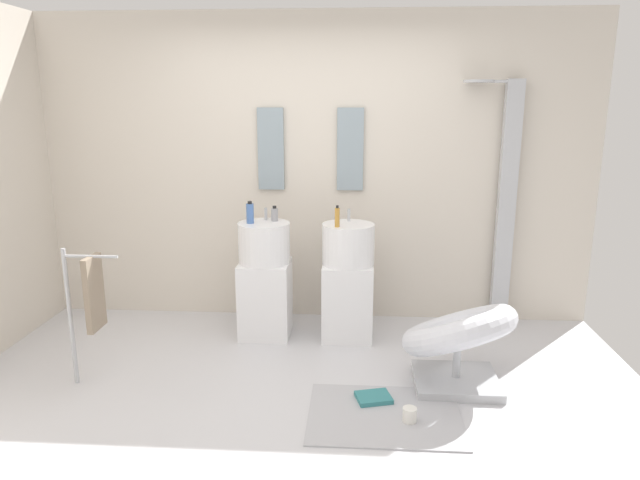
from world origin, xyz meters
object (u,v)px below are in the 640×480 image
object	(u,v)px
lounge_chair	(458,337)
magazine_teal	(374,398)
towel_rack	(90,296)
soap_bottle_blue	(250,213)
pedestal_sink_right	(348,281)
shower_column	(505,200)
pedestal_sink_left	(265,279)
soap_bottle_grey	(275,214)
coffee_mug	(410,415)
soap_bottle_amber	(337,217)

from	to	relation	value
lounge_chair	magazine_teal	distance (m)	0.70
lounge_chair	towel_rack	bearing A→B (deg)	-176.71
magazine_teal	soap_bottle_blue	xyz separation A→B (m)	(-0.96, 1.02, 1.00)
pedestal_sink_right	lounge_chair	distance (m)	1.09
shower_column	magazine_teal	xyz separation A→B (m)	(-1.10, -1.44, -1.05)
pedestal_sink_left	shower_column	world-z (taller)	shower_column
magazine_teal	soap_bottle_grey	world-z (taller)	soap_bottle_grey
coffee_mug	soap_bottle_amber	bearing A→B (deg)	112.54
pedestal_sink_right	soap_bottle_grey	size ratio (longest dim) A/B	8.51
magazine_teal	pedestal_sink_left	bearing A→B (deg)	114.20
shower_column	soap_bottle_amber	xyz separation A→B (m)	(-1.37, -0.51, -0.06)
pedestal_sink_right	soap_bottle_blue	distance (m)	0.95
soap_bottle_grey	pedestal_sink_right	bearing A→B (deg)	-7.65
towel_rack	soap_bottle_amber	world-z (taller)	soap_bottle_amber
soap_bottle_amber	soap_bottle_blue	bearing A→B (deg)	172.47
pedestal_sink_right	towel_rack	bearing A→B (deg)	-151.28
coffee_mug	soap_bottle_amber	distance (m)	1.59
pedestal_sink_left	coffee_mug	xyz separation A→B (m)	(1.07, -1.28, -0.42)
towel_rack	shower_column	bearing A→B (deg)	23.98
lounge_chair	soap_bottle_grey	world-z (taller)	soap_bottle_grey
coffee_mug	soap_bottle_grey	size ratio (longest dim) A/B	0.72
lounge_chair	soap_bottle_blue	size ratio (longest dim) A/B	6.29
pedestal_sink_right	soap_bottle_grey	bearing A→B (deg)	172.35
towel_rack	soap_bottle_grey	xyz separation A→B (m)	(1.09, 1.00, 0.37)
towel_rack	coffee_mug	size ratio (longest dim) A/B	10.82
shower_column	lounge_chair	xyz separation A→B (m)	(-0.53, -1.18, -0.73)
pedestal_sink_right	lounge_chair	bearing A→B (deg)	-46.01
pedestal_sink_left	soap_bottle_blue	xyz separation A→B (m)	(-0.10, -0.02, 0.54)
pedestal_sink_left	magazine_teal	distance (m)	1.42
shower_column	coffee_mug	xyz separation A→B (m)	(-0.89, -1.68, -1.03)
pedestal_sink_right	soap_bottle_grey	world-z (taller)	soap_bottle_grey
soap_bottle_grey	lounge_chair	bearing A→B (deg)	-32.56
magazine_teal	soap_bottle_grey	bearing A→B (deg)	109.61
soap_bottle_blue	soap_bottle_amber	world-z (taller)	soap_bottle_blue
magazine_teal	coffee_mug	world-z (taller)	coffee_mug
soap_bottle_grey	shower_column	bearing A→B (deg)	9.65
shower_column	soap_bottle_blue	bearing A→B (deg)	-168.45
soap_bottle_amber	coffee_mug	bearing A→B (deg)	-67.46
soap_bottle_blue	soap_bottle_amber	distance (m)	0.69
lounge_chair	towel_rack	world-z (taller)	towel_rack
pedestal_sink_right	soap_bottle_amber	xyz separation A→B (m)	(-0.08, -0.11, 0.54)
lounge_chair	soap_bottle_amber	size ratio (longest dim) A/B	6.62
shower_column	towel_rack	world-z (taller)	shower_column
soap_bottle_amber	soap_bottle_grey	xyz separation A→B (m)	(-0.51, 0.19, -0.02)
coffee_mug	lounge_chair	bearing A→B (deg)	54.65
pedestal_sink_left	coffee_mug	size ratio (longest dim) A/B	11.87
pedestal_sink_left	lounge_chair	world-z (taller)	pedestal_sink_left
magazine_teal	soap_bottle_amber	bearing A→B (deg)	91.12
magazine_teal	soap_bottle_amber	xyz separation A→B (m)	(-0.28, 0.93, 0.99)
pedestal_sink_left	coffee_mug	bearing A→B (deg)	-50.11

